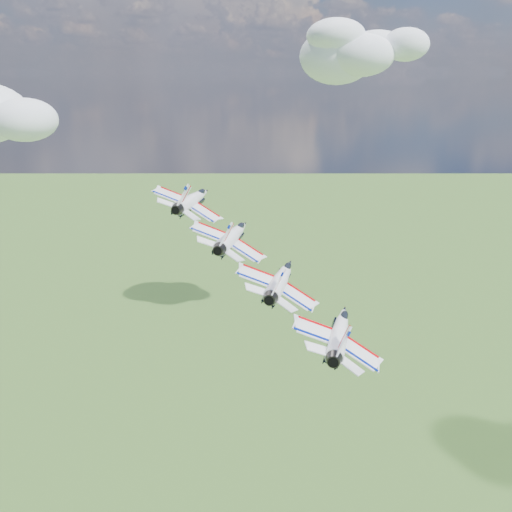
# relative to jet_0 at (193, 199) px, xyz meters

# --- Properties ---
(cloud_far) EXTENTS (64.71, 50.84, 25.42)m
(cloud_far) POSITION_rel_jet_0_xyz_m (56.57, 240.12, 34.20)
(cloud_far) COLOR white
(jet_0) EXTENTS (14.82, 18.46, 9.15)m
(jet_0) POSITION_rel_jet_0_xyz_m (0.00, 0.00, 0.00)
(jet_0) COLOR white
(jet_1) EXTENTS (14.82, 18.46, 9.15)m
(jet_1) POSITION_rel_jet_0_xyz_m (7.57, -8.82, -3.55)
(jet_1) COLOR white
(jet_2) EXTENTS (14.82, 18.46, 9.15)m
(jet_2) POSITION_rel_jet_0_xyz_m (15.14, -17.63, -7.10)
(jet_2) COLOR white
(jet_3) EXTENTS (14.82, 18.46, 9.15)m
(jet_3) POSITION_rel_jet_0_xyz_m (22.71, -26.45, -10.65)
(jet_3) COLOR white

